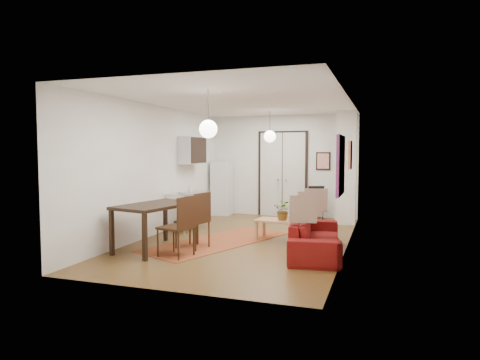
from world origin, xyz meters
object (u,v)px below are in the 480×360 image
(coffee_table, at_px, (279,222))
(fridge, at_px, (222,188))
(dining_chair_near, at_px, (195,215))
(dining_table, at_px, (156,209))
(kitchen_counter, at_px, (188,206))
(sofa, at_px, (315,236))
(dining_chair_far, at_px, (179,220))
(black_side_chair, at_px, (315,199))

(coffee_table, relative_size, fridge, 0.65)
(dining_chair_near, bearing_deg, dining_table, -40.67)
(coffee_table, distance_m, dining_table, 2.63)
(coffee_table, distance_m, kitchen_counter, 2.37)
(dining_chair_near, bearing_deg, sofa, 106.10)
(kitchen_counter, height_order, dining_chair_far, dining_chair_far)
(coffee_table, distance_m, dining_chair_near, 1.86)
(sofa, relative_size, coffee_table, 2.21)
(sofa, xyz_separation_m, black_side_chair, (-0.62, 4.01, 0.22))
(dining_table, height_order, dining_chair_near, dining_chair_near)
(fridge, bearing_deg, dining_chair_near, -80.97)
(kitchen_counter, relative_size, dining_table, 0.71)
(sofa, xyz_separation_m, dining_chair_far, (-2.33, -0.88, 0.31))
(sofa, bearing_deg, kitchen_counter, 58.21)
(sofa, distance_m, dining_chair_near, 2.36)
(fridge, distance_m, dining_chair_far, 4.91)
(sofa, xyz_separation_m, kitchen_counter, (-3.25, 1.43, 0.24))
(sofa, relative_size, dining_chair_far, 2.06)
(kitchen_counter, distance_m, black_side_chair, 3.68)
(sofa, xyz_separation_m, dining_chair_near, (-2.33, -0.18, 0.31))
(fridge, bearing_deg, black_side_chair, -2.96)
(coffee_table, bearing_deg, fridge, 129.70)
(fridge, bearing_deg, kitchen_counter, -92.75)
(dining_chair_far, distance_m, black_side_chair, 5.18)
(dining_chair_near, relative_size, black_side_chair, 1.16)
(kitchen_counter, bearing_deg, coffee_table, -2.28)
(dining_table, xyz_separation_m, dining_chair_far, (0.60, -0.24, -0.15))
(dining_table, height_order, dining_chair_far, dining_chair_far)
(kitchen_counter, xyz_separation_m, black_side_chair, (2.63, 2.58, -0.02))
(coffee_table, bearing_deg, sofa, -47.45)
(fridge, xyz_separation_m, black_side_chair, (2.72, 0.09, -0.24))
(coffee_table, height_order, fridge, fridge)
(sofa, height_order, coffee_table, sofa)
(dining_chair_near, distance_m, dining_chair_far, 0.70)
(dining_chair_near, bearing_deg, dining_chair_far, 11.72)
(kitchen_counter, height_order, black_side_chair, black_side_chair)
(fridge, height_order, dining_table, fridge)
(dining_chair_far, bearing_deg, coffee_table, 155.18)
(coffee_table, distance_m, fridge, 3.80)
(kitchen_counter, height_order, dining_table, kitchen_counter)
(sofa, height_order, kitchen_counter, kitchen_counter)
(coffee_table, xyz_separation_m, black_side_chair, (0.31, 3.00, 0.18))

